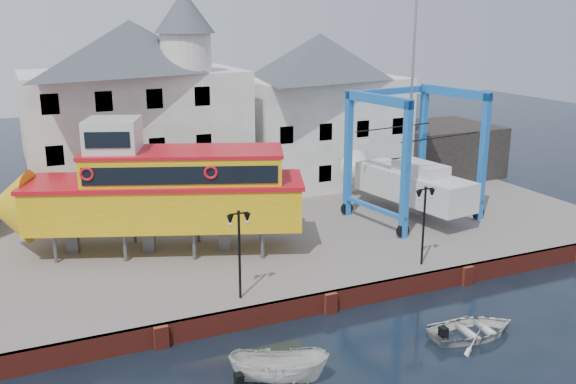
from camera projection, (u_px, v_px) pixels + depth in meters
name	position (u px, v px, depth m)	size (l,w,h in m)	color
ground	(330.00, 312.00, 30.16)	(140.00, 140.00, 0.00)	black
hardstanding	(247.00, 232.00, 39.69)	(44.00, 22.00, 1.00)	slate
quay_wall	(329.00, 302.00, 30.12)	(44.00, 0.47, 1.00)	maroon
building_white_main	(137.00, 111.00, 42.44)	(14.00, 8.30, 14.00)	beige
building_white_right	(319.00, 109.00, 48.65)	(12.00, 8.00, 11.20)	beige
shed_dark	(440.00, 149.00, 51.80)	(8.00, 7.00, 4.00)	black
lamp_post_left	(239.00, 232.00, 28.52)	(1.12, 0.32, 4.20)	black
lamp_post_right	(425.00, 206.00, 32.47)	(1.12, 0.32, 4.20)	black
tour_boat	(147.00, 190.00, 34.27)	(17.12, 9.73, 7.32)	#59595E
travel_lift	(403.00, 175.00, 41.21)	(7.97, 10.50, 15.46)	#1357AA
motorboat_a	(279.00, 382.00, 24.42)	(1.44, 3.83, 1.48)	silver
motorboat_b	(472.00, 336.00, 27.95)	(2.93, 4.10, 0.85)	silver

